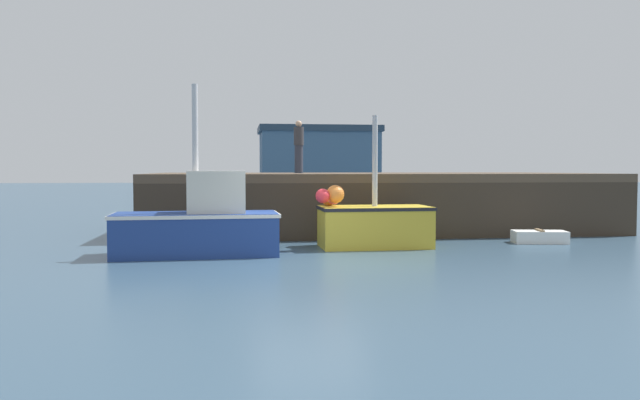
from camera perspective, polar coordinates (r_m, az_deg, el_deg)
ground at (r=13.52m, az=-0.81°, el=-5.91°), size 120.00×160.00×0.10m
pier at (r=20.94m, az=4.91°, el=1.61°), size 14.61×7.76×1.86m
fishing_boat_near_left at (r=14.79m, az=-10.90°, el=-2.19°), size 3.86×1.69×3.96m
fishing_boat_near_right at (r=16.07m, az=4.80°, el=-2.13°), size 2.99×1.48×3.37m
rowboat at (r=17.98m, az=19.38°, el=-3.19°), size 1.50×0.92×0.37m
dockworker at (r=21.35m, az=-1.95°, el=4.88°), size 0.34×0.34×1.79m
warehouse at (r=50.49m, az=-0.18°, el=3.65°), size 9.57×5.87×5.40m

